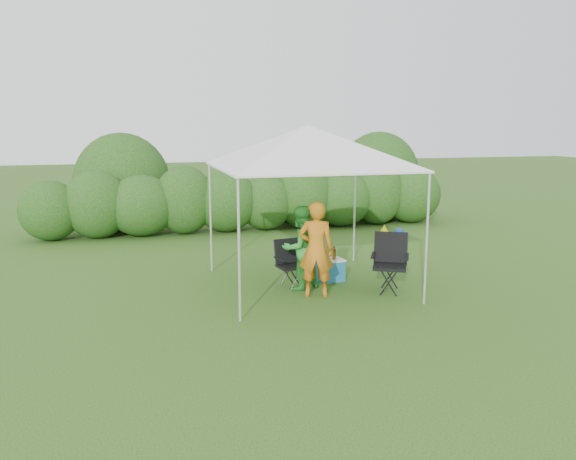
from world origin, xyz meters
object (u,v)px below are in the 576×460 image
object	(u,v)px
canopy	(308,147)
chair_left	(290,260)
chair_right	(390,258)
cooler	(330,270)
man	(316,249)
woman	(300,248)

from	to	relation	value
canopy	chair_left	bearing A→B (deg)	165.25
chair_right	cooler	bearing A→B (deg)	160.87
canopy	man	size ratio (longest dim) A/B	1.93
cooler	canopy	bearing A→B (deg)	-166.54
chair_right	man	distance (m)	1.36
canopy	chair_right	xyz separation A→B (m)	(1.29, -0.66, -1.89)
man	cooler	xyz separation A→B (m)	(0.55, 0.82, -0.60)
chair_left	woman	xyz separation A→B (m)	(0.13, -0.22, 0.26)
chair_left	man	world-z (taller)	man
canopy	cooler	xyz separation A→B (m)	(0.50, 0.18, -2.26)
man	canopy	bearing A→B (deg)	-76.72
canopy	cooler	world-z (taller)	canopy
chair_left	woman	world-z (taller)	woman
woman	cooler	xyz separation A→B (m)	(0.68, 0.33, -0.53)
chair_right	woman	distance (m)	1.57
cooler	chair_right	bearing A→B (deg)	-53.81
chair_right	man	size ratio (longest dim) A/B	0.63
canopy	man	xyz separation A→B (m)	(-0.05, -0.63, -1.66)
chair_left	woman	bearing A→B (deg)	-70.51
canopy	chair_right	bearing A→B (deg)	-27.19
canopy	cooler	size ratio (longest dim) A/B	5.92
woman	man	bearing A→B (deg)	84.45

